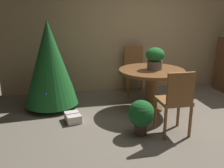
% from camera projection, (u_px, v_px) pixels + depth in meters
% --- Properties ---
extents(ground_plane, '(6.60, 6.60, 0.00)m').
position_uv_depth(ground_plane, '(181.00, 129.00, 3.78)').
color(ground_plane, '#756B5B').
extents(back_wall_panel, '(6.00, 0.10, 2.60)m').
position_uv_depth(back_wall_panel, '(139.00, 31.00, 5.48)').
color(back_wall_panel, tan).
rests_on(back_wall_panel, ground_plane).
extents(round_dining_table, '(1.15, 1.15, 0.75)m').
position_uv_depth(round_dining_table, '(151.00, 79.00, 4.38)').
color(round_dining_table, brown).
rests_on(round_dining_table, ground_plane).
extents(flower_vase, '(0.32, 0.32, 0.38)m').
position_uv_depth(flower_vase, '(155.00, 57.00, 4.29)').
color(flower_vase, '#665B51').
rests_on(flower_vase, round_dining_table).
extents(wooden_chair_far, '(0.46, 0.44, 1.02)m').
position_uv_depth(wooden_chair_far, '(134.00, 67.00, 5.35)').
color(wooden_chair_far, brown).
rests_on(wooden_chair_far, ground_plane).
extents(wooden_chair_near, '(0.43, 0.41, 0.96)m').
position_uv_depth(wooden_chair_near, '(176.00, 99.00, 3.46)').
color(wooden_chair_near, brown).
rests_on(wooden_chair_near, ground_plane).
extents(holiday_tree, '(0.98, 0.98, 1.59)m').
position_uv_depth(holiday_tree, '(50.00, 63.00, 4.41)').
color(holiday_tree, brown).
rests_on(holiday_tree, ground_plane).
extents(gift_box_cream, '(0.28, 0.35, 0.13)m').
position_uv_depth(gift_box_cream, '(73.00, 117.00, 4.03)').
color(gift_box_cream, silver).
rests_on(gift_box_cream, ground_plane).
extents(potted_plant, '(0.39, 0.39, 0.52)m').
position_uv_depth(potted_plant, '(141.00, 115.00, 3.54)').
color(potted_plant, '#4C382D').
rests_on(potted_plant, ground_plane).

